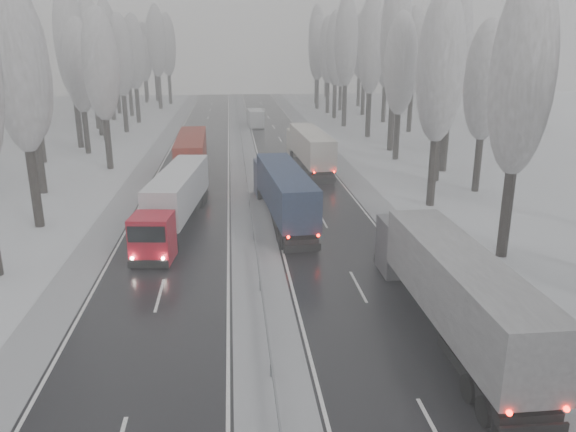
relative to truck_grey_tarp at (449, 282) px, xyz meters
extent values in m
cube|color=black|center=(-2.89, 23.11, -2.40)|extent=(7.50, 200.00, 0.03)
cube|color=black|center=(-13.39, 23.11, -2.40)|extent=(7.50, 200.00, 0.03)
cube|color=#A3A5AB|center=(-8.14, 23.11, -2.40)|extent=(3.00, 200.00, 0.04)
cube|color=#A3A5AB|center=(2.06, 23.11, -2.40)|extent=(2.40, 200.00, 0.04)
cube|color=#A3A5AB|center=(-18.34, 23.11, -2.40)|extent=(2.40, 200.00, 0.04)
cube|color=slate|center=(-8.14, 23.11, -1.82)|extent=(0.06, 200.00, 0.32)
cube|color=slate|center=(-8.14, 21.11, -2.12)|extent=(0.12, 0.12, 0.60)
cube|color=slate|center=(-8.14, 53.11, -2.12)|extent=(0.12, 0.12, 0.60)
cylinder|color=black|center=(6.90, 8.78, 0.38)|extent=(0.68, 0.68, 5.60)
ellipsoid|color=gray|center=(6.90, 8.78, 8.39)|extent=(3.60, 3.60, 11.45)
cylinder|color=black|center=(6.37, 20.14, 0.39)|extent=(0.68, 0.68, 5.62)
ellipsoid|color=gray|center=(6.37, 20.14, 8.42)|extent=(3.60, 3.60, 11.48)
cylinder|color=black|center=(11.88, 24.14, 0.05)|extent=(0.64, 0.64, 4.94)
ellipsoid|color=gray|center=(11.88, 24.14, 7.11)|extent=(3.60, 3.60, 10.09)
cylinder|color=black|center=(9.76, 28.28, 0.25)|extent=(0.66, 0.66, 5.32)
ellipsoid|color=gray|center=(9.76, 28.28, 7.85)|extent=(3.60, 3.60, 10.88)
cylinder|color=black|center=(11.99, 32.28, 0.74)|extent=(0.72, 0.72, 6.31)
ellipsoid|color=gray|center=(11.99, 32.28, 9.76)|extent=(3.60, 3.60, 12.90)
cylinder|color=black|center=(8.88, 38.71, 0.27)|extent=(0.67, 0.67, 5.38)
ellipsoid|color=gray|center=(8.88, 38.71, 7.95)|extent=(3.60, 3.60, 10.98)
cylinder|color=black|center=(15.17, 42.71, -0.12)|extent=(0.62, 0.62, 4.59)
ellipsoid|color=gray|center=(15.17, 42.71, 6.44)|extent=(3.60, 3.60, 9.39)
cylinder|color=black|center=(9.76, 44.13, 1.06)|extent=(0.76, 0.76, 6.95)
ellipsoid|color=gray|center=(9.76, 44.13, 10.98)|extent=(3.60, 3.60, 14.19)
cylinder|color=black|center=(16.68, 48.13, 0.88)|extent=(0.74, 0.74, 6.59)
ellipsoid|color=gray|center=(16.68, 48.13, 10.29)|extent=(3.60, 3.60, 13.46)
cylinder|color=black|center=(9.43, 54.38, 0.77)|extent=(0.72, 0.72, 6.37)
ellipsoid|color=gray|center=(9.43, 54.38, 9.86)|extent=(3.60, 3.60, 13.01)
cylinder|color=black|center=(16.58, 58.38, 0.57)|extent=(0.70, 0.70, 5.97)
ellipsoid|color=gray|center=(16.58, 58.38, 9.10)|extent=(3.60, 3.60, 12.20)
cylinder|color=black|center=(8.20, 65.06, 0.91)|extent=(0.74, 0.74, 6.65)
ellipsoid|color=gray|center=(8.20, 65.06, 10.41)|extent=(3.60, 3.60, 13.59)
cylinder|color=black|center=(15.57, 69.06, 0.65)|extent=(0.71, 0.71, 6.14)
ellipsoid|color=gray|center=(15.57, 69.06, 9.42)|extent=(3.60, 3.60, 12.54)
cylinder|color=black|center=(8.43, 74.81, 0.61)|extent=(0.71, 0.71, 6.05)
ellipsoid|color=gray|center=(8.43, 74.81, 9.26)|extent=(3.60, 3.60, 12.37)
cylinder|color=black|center=(14.34, 78.81, 0.73)|extent=(0.72, 0.72, 6.30)
ellipsoid|color=gray|center=(14.34, 78.81, 9.73)|extent=(3.60, 3.60, 12.87)
cylinder|color=black|center=(8.49, 82.32, 0.52)|extent=(0.70, 0.70, 5.88)
ellipsoid|color=gray|center=(8.49, 82.32, 8.91)|extent=(3.60, 3.60, 12.00)
cylinder|color=black|center=(11.63, 86.32, 0.01)|extent=(0.64, 0.64, 4.86)
ellipsoid|color=gray|center=(11.63, 86.32, 6.95)|extent=(3.60, 3.60, 9.92)
cylinder|color=black|center=(7.60, 89.43, 0.57)|extent=(0.70, 0.70, 5.98)
ellipsoid|color=gray|center=(7.60, 89.43, 9.11)|extent=(3.60, 3.60, 12.21)
cylinder|color=black|center=(16.81, 93.43, 0.68)|extent=(0.71, 0.71, 6.19)
ellipsoid|color=gray|center=(16.81, 93.43, 9.52)|extent=(3.60, 3.60, 12.64)
cylinder|color=black|center=(8.90, 99.27, 1.01)|extent=(0.75, 0.75, 6.86)
ellipsoid|color=gray|center=(8.90, 99.27, 10.81)|extent=(3.60, 3.60, 14.01)
cylinder|color=black|center=(15.88, 103.27, 0.36)|extent=(0.68, 0.68, 5.55)
ellipsoid|color=gray|center=(15.88, 103.27, 8.28)|extent=(3.60, 3.60, 11.33)
cylinder|color=black|center=(10.59, 109.84, 0.63)|extent=(0.71, 0.71, 6.09)
ellipsoid|color=gray|center=(10.59, 109.84, 9.33)|extent=(3.60, 3.60, 12.45)
cylinder|color=black|center=(13.41, 113.84, 0.33)|extent=(0.67, 0.67, 5.49)
ellipsoid|color=gray|center=(13.41, 113.84, 8.17)|extent=(3.60, 3.60, 11.21)
cylinder|color=black|center=(-23.26, 17.68, 0.50)|extent=(0.69, 0.69, 5.83)
ellipsoid|color=gray|center=(-23.26, 17.68, 8.84)|extent=(3.60, 3.60, 11.92)
cylinder|color=black|center=(-25.89, 27.31, 0.10)|extent=(0.65, 0.65, 5.03)
ellipsoid|color=gray|center=(-25.89, 27.31, 7.29)|extent=(3.60, 3.60, 10.28)
cylinder|color=black|center=(-22.08, 36.84, 0.30)|extent=(0.67, 0.67, 5.44)
ellipsoid|color=gray|center=(-22.08, 36.84, 8.07)|extent=(3.60, 3.60, 11.11)
cylinder|color=black|center=(-29.99, 40.84, 0.44)|extent=(0.69, 0.69, 5.72)
ellipsoid|color=gray|center=(-29.99, 40.84, 8.62)|extent=(3.60, 3.60, 11.69)
cylinder|color=black|center=(-26.40, 45.83, 0.20)|extent=(0.66, 0.66, 5.23)
ellipsoid|color=gray|center=(-26.40, 45.83, 7.66)|extent=(3.60, 3.60, 10.68)
cylinder|color=black|center=(-28.19, 49.83, 0.88)|extent=(0.74, 0.74, 6.60)
ellipsoid|color=gray|center=(-28.19, 49.83, 10.32)|extent=(3.60, 3.60, 13.49)
cylinder|color=black|center=(-26.29, 55.46, 0.16)|extent=(0.65, 0.65, 5.16)
ellipsoid|color=gray|center=(-26.29, 55.46, 7.54)|extent=(3.60, 3.60, 10.54)
cylinder|color=black|center=(-27.68, 59.46, 0.48)|extent=(0.69, 0.69, 5.79)
ellipsoid|color=gray|center=(-27.68, 59.46, 8.76)|extent=(3.60, 3.60, 11.84)
cylinder|color=black|center=(-24.72, 62.22, 0.41)|extent=(0.68, 0.68, 5.64)
ellipsoid|color=gray|center=(-24.72, 62.22, 8.47)|extent=(3.60, 3.60, 11.53)
cylinder|color=black|center=(-29.56, 66.22, 0.86)|extent=(0.73, 0.73, 6.56)
ellipsoid|color=gray|center=(-29.56, 66.22, 10.23)|extent=(3.60, 3.60, 13.40)
cylinder|color=black|center=(-24.46, 72.30, 0.48)|extent=(0.69, 0.69, 5.79)
ellipsoid|color=gray|center=(-24.46, 72.30, 8.76)|extent=(3.60, 3.60, 11.84)
cylinder|color=black|center=(-29.22, 76.30, 0.91)|extent=(0.74, 0.74, 6.65)
ellipsoid|color=gray|center=(-29.22, 76.30, 10.40)|extent=(3.60, 3.60, 13.58)
cylinder|color=black|center=(-27.07, 81.65, 0.14)|extent=(0.65, 0.65, 5.12)
ellipsoid|color=gray|center=(-27.07, 81.65, 7.46)|extent=(3.60, 3.60, 10.46)
cylinder|color=black|center=(-29.95, 85.65, 0.50)|extent=(0.69, 0.69, 5.84)
ellipsoid|color=gray|center=(-29.95, 85.65, 8.84)|extent=(3.60, 3.60, 11.92)
cylinder|color=black|center=(-23.21, 92.44, 0.92)|extent=(0.74, 0.74, 6.67)
ellipsoid|color=gray|center=(-23.21, 92.44, 10.45)|extent=(3.60, 3.60, 13.63)
cylinder|color=black|center=(-32.34, 96.44, 0.74)|extent=(0.72, 0.72, 6.31)
ellipsoid|color=gray|center=(-32.34, 96.44, 9.74)|extent=(3.60, 3.60, 12.88)
cylinder|color=black|center=(-22.19, 101.83, 0.73)|extent=(0.72, 0.72, 6.29)
ellipsoid|color=gray|center=(-22.19, 101.83, 9.71)|extent=(3.60, 3.60, 12.84)
cylinder|color=black|center=(-27.80, 105.83, 0.01)|extent=(0.64, 0.64, 4.86)
ellipsoid|color=gray|center=(-27.80, 105.83, 6.95)|extent=(3.60, 3.60, 9.92)
cylinder|color=black|center=(-25.70, 108.42, 0.90)|extent=(0.74, 0.74, 6.63)
ellipsoid|color=gray|center=(-25.70, 108.42, 10.37)|extent=(3.60, 3.60, 13.54)
cylinder|color=black|center=(-28.47, 112.42, 0.48)|extent=(0.69, 0.69, 5.79)
ellipsoid|color=gray|center=(-28.47, 112.42, 8.74)|extent=(3.60, 3.60, 11.82)
cube|color=#4D4D52|center=(-0.02, 6.76, -0.75)|extent=(2.53, 2.63, 3.03)
cube|color=black|center=(-0.02, 8.02, -0.04)|extent=(2.32, 0.11, 1.01)
cube|color=black|center=(-0.02, 8.13, -1.96)|extent=(2.53, 0.16, 0.51)
cube|color=slate|center=(0.00, -1.12, 0.31)|extent=(2.61, 13.14, 2.83)
cube|color=black|center=(0.01, -4.75, -1.66)|extent=(2.24, 5.56, 0.45)
cube|color=black|center=(0.02, -7.18, -2.06)|extent=(2.32, 0.07, 0.61)
cylinder|color=black|center=(-1.08, 5.95, -1.89)|extent=(0.36, 1.05, 1.05)
cylinder|color=black|center=(1.04, 5.96, -1.89)|extent=(0.36, 1.05, 1.05)
cylinder|color=black|center=(-1.05, -5.16, -1.89)|extent=(0.36, 1.05, 1.05)
cylinder|color=black|center=(1.08, -5.15, -1.89)|extent=(0.36, 1.05, 1.05)
cylinder|color=black|center=(-1.04, -6.47, -1.89)|extent=(0.36, 1.05, 1.05)
cylinder|color=black|center=(1.08, -6.47, -1.89)|extent=(0.36, 1.05, 1.05)
sphere|color=#FF0C05|center=(-0.94, -7.80, -1.05)|extent=(0.20, 0.20, 0.20)
sphere|color=#FF0C05|center=(0.98, -7.80, -1.05)|extent=(0.20, 0.20, 0.20)
sphere|color=white|center=(-0.98, 8.15, -1.56)|extent=(0.22, 0.22, 0.22)
sphere|color=white|center=(0.94, 8.16, -1.56)|extent=(0.22, 0.22, 0.22)
cube|color=#1D2749|center=(-6.31, 24.07, -0.81)|extent=(2.62, 2.71, 2.93)
cube|color=black|center=(-6.40, 25.28, -0.12)|extent=(2.24, 0.26, 0.98)
cube|color=black|center=(-6.41, 25.38, -1.98)|extent=(2.44, 0.32, 0.49)
cube|color=#121B31|center=(-5.75, 16.48, 0.22)|extent=(3.41, 12.83, 2.73)
cube|color=black|center=(-5.28, 10.11, -1.88)|extent=(2.25, 0.28, 0.44)
cube|color=black|center=(-5.49, 12.98, -1.69)|extent=(2.53, 5.51, 0.44)
cube|color=black|center=(-5.32, 10.64, -2.08)|extent=(2.24, 0.22, 0.59)
cylinder|color=black|center=(-7.27, 23.21, -1.91)|extent=(0.41, 1.04, 1.01)
cylinder|color=black|center=(-5.23, 23.36, -1.91)|extent=(0.41, 1.04, 1.01)
cylinder|color=black|center=(-6.49, 12.51, -1.91)|extent=(0.41, 1.04, 1.01)
cylinder|color=black|center=(-4.44, 12.66, -1.91)|extent=(0.41, 1.04, 1.01)
cylinder|color=black|center=(-6.39, 11.25, -1.91)|extent=(0.41, 1.04, 1.01)
cylinder|color=black|center=(-4.35, 11.40, -1.91)|extent=(0.41, 1.04, 1.01)
sphere|color=#FF0C05|center=(-6.20, 9.97, -1.10)|extent=(0.20, 0.20, 0.20)
sphere|color=#FF0C05|center=(-4.35, 10.11, -1.10)|extent=(0.20, 0.20, 0.20)
sphere|color=white|center=(-7.33, 25.34, -1.59)|extent=(0.21, 0.21, 0.21)
sphere|color=white|center=(-5.48, 25.48, -1.59)|extent=(0.21, 0.21, 0.21)
cube|color=beige|center=(-1.77, 41.44, -0.80)|extent=(2.56, 2.65, 2.94)
cube|color=black|center=(-1.82, 42.66, -0.12)|extent=(2.25, 0.20, 0.98)
cube|color=black|center=(-1.83, 42.76, -1.98)|extent=(2.45, 0.25, 0.49)
cube|color=beige|center=(-1.43, 33.81, 0.23)|extent=(3.05, 12.82, 2.74)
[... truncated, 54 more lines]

